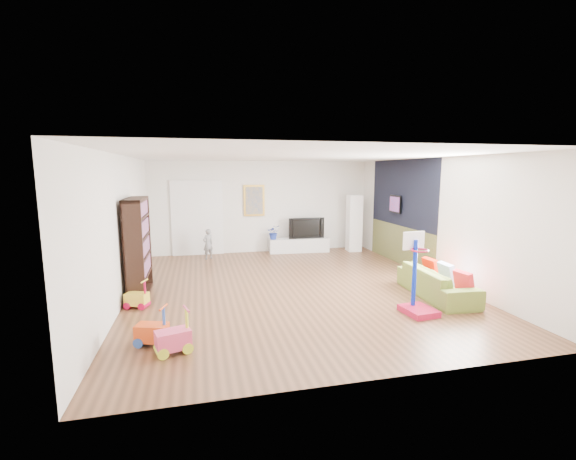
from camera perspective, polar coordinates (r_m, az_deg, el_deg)
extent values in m
cube|color=brown|center=(8.15, 0.65, -8.44)|extent=(6.50, 7.50, 0.00)
cube|color=white|center=(7.79, 0.68, 10.90)|extent=(6.50, 7.50, 0.00)
cube|color=silver|center=(11.51, -3.82, 3.43)|extent=(6.50, 0.00, 2.70)
cube|color=silver|center=(4.37, 12.60, -5.38)|extent=(6.50, 0.00, 2.70)
cube|color=white|center=(7.75, -23.34, 0.20)|extent=(0.00, 7.50, 2.70)
cube|color=white|center=(9.19, 20.76, 1.56)|extent=(0.00, 7.50, 2.70)
cube|color=black|center=(10.32, 16.50, 5.28)|extent=(0.01, 3.20, 1.70)
cube|color=brown|center=(10.48, 16.19, -2.11)|extent=(0.01, 3.20, 1.00)
cube|color=white|center=(11.35, -13.28, 1.62)|extent=(1.45, 0.06, 2.10)
cube|color=gold|center=(11.42, -5.04, 4.38)|extent=(0.62, 0.06, 0.92)
cube|color=#7F3F8C|center=(10.49, 15.58, 3.72)|extent=(0.04, 0.56, 0.46)
cube|color=silver|center=(11.57, 1.62, -2.25)|extent=(1.81, 0.56, 0.42)
cube|color=white|center=(11.80, 9.76, 1.00)|extent=(0.42, 0.42, 1.70)
cube|color=black|center=(7.98, -21.33, -2.37)|extent=(0.35, 1.30, 1.90)
imported|color=olive|center=(8.02, 21.16, -7.27)|extent=(0.86, 1.93, 0.55)
cube|color=#AA1133|center=(6.84, 19.03, -6.18)|extent=(0.54, 0.63, 1.40)
cube|color=gold|center=(7.38, -21.52, -8.81)|extent=(0.44, 0.36, 0.51)
cube|color=#E54A19|center=(5.80, -19.56, -13.21)|extent=(0.48, 0.38, 0.56)
cube|color=#F14876|center=(5.47, -16.70, -14.27)|extent=(0.50, 0.39, 0.59)
imported|color=gray|center=(10.82, -11.78, -2.05)|extent=(0.37, 0.33, 0.84)
imported|color=black|center=(11.57, 2.62, 0.35)|extent=(1.08, 0.15, 0.62)
imported|color=navy|center=(11.34, -2.13, -0.32)|extent=(0.40, 0.36, 0.42)
cube|color=red|center=(7.66, 24.59, -6.96)|extent=(0.15, 0.39, 0.38)
cube|color=white|center=(8.11, 22.48, -6.01)|extent=(0.12, 0.42, 0.42)
cube|color=#C51300|center=(8.49, 20.39, -5.24)|extent=(0.13, 0.40, 0.39)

